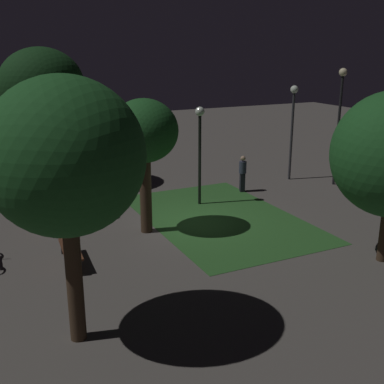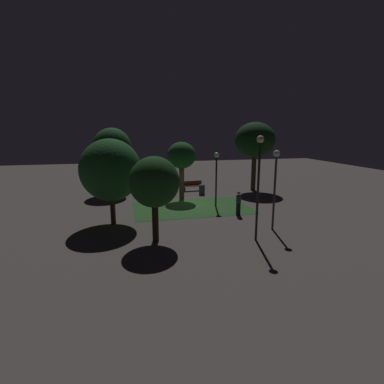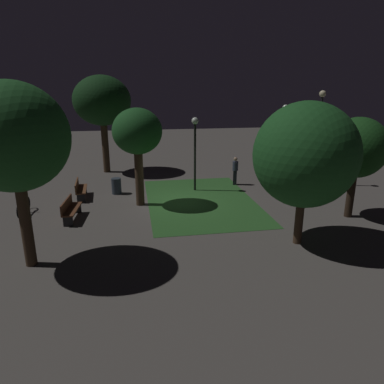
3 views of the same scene
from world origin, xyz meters
TOP-DOWN VIEW (x-y plane):
  - ground_plane at (0.00, 0.00)m, footprint 60.00×60.00m
  - grass_lawn at (-0.04, 1.01)m, footprint 8.22×5.20m
  - bench_by_lamp at (-1.53, -4.93)m, footprint 1.83×0.61m
  - bench_back_row at (1.53, -4.93)m, footprint 1.83×0.61m
  - tree_tall_center at (-7.04, -3.94)m, footprint 3.59×3.59m
  - tree_back_right at (5.34, 3.53)m, footprint 3.52×3.52m
  - tree_lawn_side at (5.42, -5.54)m, footprint 3.18×3.18m
  - tree_back_left at (0.08, -1.95)m, footprint 2.26×2.26m
  - tree_right_canopy at (3.20, 6.94)m, footprint 2.45×2.45m
  - lamp_post_path_center at (-1.76, 7.97)m, footprint 0.36×0.36m
  - lamp_post_near_wall at (-1.84, 1.05)m, footprint 0.36×0.36m
  - lamp_post_plaza_west at (-3.39, 6.66)m, footprint 0.36×0.36m
  - trash_bin at (-1.92, -3.13)m, footprint 0.50×0.50m
  - bicycle at (0.52, -7.07)m, footprint 1.72×0.12m
  - pedestrian at (-2.59, 3.53)m, footprint 0.33×0.32m

SIDE VIEW (x-z plane):
  - ground_plane at x=0.00m, z-range 0.00..0.00m
  - grass_lawn at x=-0.04m, z-range 0.00..0.01m
  - bicycle at x=0.52m, z-range -0.12..0.81m
  - trash_bin at x=-1.92m, z-range 0.00..0.84m
  - bench_by_lamp at x=-1.53m, z-range 0.04..0.92m
  - bench_back_row at x=1.53m, z-range 0.04..0.92m
  - pedestrian at x=-2.59m, z-range 0.05..1.66m
  - lamp_post_near_wall at x=-1.84m, z-range 0.76..4.68m
  - tree_right_canopy at x=3.20m, z-range 0.86..5.13m
  - lamp_post_plaza_west at x=-3.39m, z-range 0.81..5.24m
  - tree_back_right at x=5.34m, z-range 0.71..5.73m
  - tree_back_left at x=0.08m, z-range 1.14..5.69m
  - lamp_post_path_center at x=-1.76m, z-range 0.87..6.11m
  - tree_lawn_side at x=5.42m, z-range 1.21..6.85m
  - tree_tall_center at x=-7.04m, z-range 1.47..7.61m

